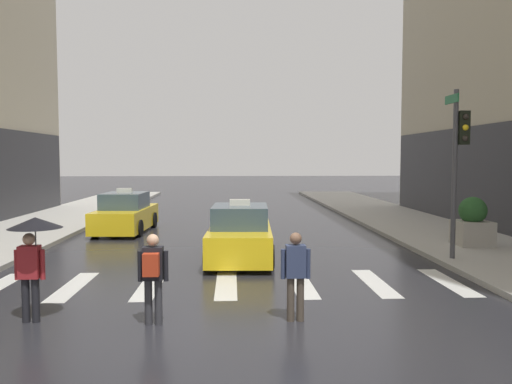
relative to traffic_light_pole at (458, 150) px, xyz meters
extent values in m
plane|color=#26262B|center=(-6.56, -5.16, -3.26)|extent=(160.00, 160.00, 0.00)
cube|color=silver|center=(-10.16, -2.16, -3.25)|extent=(0.50, 2.80, 0.01)
cube|color=silver|center=(-8.36, -2.16, -3.25)|extent=(0.50, 2.80, 0.01)
cube|color=silver|center=(-6.56, -2.16, -3.25)|extent=(0.50, 2.80, 0.01)
cube|color=silver|center=(-4.76, -2.16, -3.25)|extent=(0.50, 2.80, 0.01)
cube|color=silver|center=(-2.96, -2.16, -3.25)|extent=(0.50, 2.80, 0.01)
cube|color=silver|center=(-1.16, -2.16, -3.25)|extent=(0.50, 2.80, 0.01)
cylinder|color=#47474C|center=(-0.10, 0.00, -0.71)|extent=(0.14, 0.14, 4.80)
cube|color=black|center=(0.12, 0.00, 0.62)|extent=(0.30, 0.26, 0.95)
sphere|color=#28231E|center=(0.12, -0.14, 0.92)|extent=(0.17, 0.17, 0.17)
sphere|color=yellow|center=(0.12, -0.14, 0.62)|extent=(0.17, 0.17, 0.17)
sphere|color=#28231E|center=(0.12, -0.14, 0.32)|extent=(0.17, 0.17, 0.17)
cube|color=#196638|center=(-0.15, 0.18, 1.44)|extent=(0.04, 0.84, 0.24)
cube|color=yellow|center=(-6.18, 0.94, -2.70)|extent=(1.98, 4.57, 0.84)
cube|color=#384C5B|center=(-6.18, 0.84, -1.96)|extent=(1.69, 2.16, 0.64)
cube|color=silver|center=(-6.18, 0.84, -1.55)|extent=(0.61, 0.26, 0.18)
cylinder|color=black|center=(-6.98, 2.32, -2.93)|extent=(0.25, 0.67, 0.66)
cylinder|color=black|center=(-5.27, 2.25, -2.93)|extent=(0.25, 0.67, 0.66)
cylinder|color=black|center=(-7.09, -0.37, -2.93)|extent=(0.25, 0.67, 0.66)
cylinder|color=black|center=(-5.38, -0.44, -2.93)|extent=(0.25, 0.67, 0.66)
cube|color=#F2EAB2|center=(-6.72, 3.23, -2.65)|extent=(0.20, 0.05, 0.14)
cube|color=#F2EAB2|center=(-5.46, 3.18, -2.65)|extent=(0.20, 0.05, 0.14)
cube|color=yellow|center=(-10.79, 6.82, -2.70)|extent=(2.03, 4.59, 0.84)
cube|color=#384C5B|center=(-10.79, 6.72, -1.96)|extent=(1.71, 2.18, 0.64)
cube|color=silver|center=(-10.79, 6.72, -1.55)|extent=(0.61, 0.27, 0.18)
cylinder|color=black|center=(-11.57, 8.21, -2.93)|extent=(0.25, 0.67, 0.66)
cylinder|color=black|center=(-9.86, 8.13, -2.93)|extent=(0.25, 0.67, 0.66)
cylinder|color=black|center=(-11.71, 5.52, -2.93)|extent=(0.25, 0.67, 0.66)
cylinder|color=black|center=(-10.00, 5.43, -2.93)|extent=(0.25, 0.67, 0.66)
cube|color=#F2EAB2|center=(-11.30, 9.12, -2.65)|extent=(0.20, 0.05, 0.14)
cube|color=#F2EAB2|center=(-10.04, 9.06, -2.65)|extent=(0.20, 0.05, 0.14)
cylinder|color=black|center=(-10.21, -4.77, -2.85)|extent=(0.14, 0.14, 0.82)
cylinder|color=black|center=(-10.03, -4.77, -2.85)|extent=(0.14, 0.14, 0.82)
cube|color=maroon|center=(-10.12, -4.77, -2.14)|extent=(0.36, 0.24, 0.60)
sphere|color=tan|center=(-10.12, -4.77, -1.72)|extent=(0.22, 0.22, 0.22)
cylinder|color=maroon|center=(-10.35, -4.77, -2.19)|extent=(0.09, 0.09, 0.55)
cylinder|color=maroon|center=(-9.89, -4.77, -2.19)|extent=(0.09, 0.09, 0.55)
cylinder|color=#4C4C4C|center=(-10.00, -4.77, -1.84)|extent=(0.02, 0.02, 1.00)
cone|color=black|center=(-10.00, -4.77, -1.42)|extent=(0.96, 0.96, 0.20)
cylinder|color=#333338|center=(-7.94, -5.00, -2.85)|extent=(0.14, 0.14, 0.82)
cylinder|color=#333338|center=(-7.76, -5.00, -2.85)|extent=(0.14, 0.14, 0.82)
cube|color=black|center=(-7.85, -5.00, -2.14)|extent=(0.36, 0.24, 0.60)
sphere|color=tan|center=(-7.85, -5.00, -1.72)|extent=(0.22, 0.22, 0.22)
cylinder|color=black|center=(-8.08, -5.00, -2.19)|extent=(0.09, 0.09, 0.55)
cylinder|color=black|center=(-7.62, -5.00, -2.19)|extent=(0.09, 0.09, 0.55)
cube|color=#B23319|center=(-7.85, -5.22, -2.12)|extent=(0.28, 0.18, 0.40)
cylinder|color=#473D33|center=(-5.35, -4.93, -2.85)|extent=(0.14, 0.14, 0.82)
cylinder|color=#473D33|center=(-5.17, -4.93, -2.85)|extent=(0.14, 0.14, 0.82)
cube|color=#2D3856|center=(-5.26, -4.93, -2.14)|extent=(0.36, 0.24, 0.60)
sphere|color=brown|center=(-5.26, -4.93, -1.72)|extent=(0.22, 0.22, 0.22)
cylinder|color=#2D3856|center=(-5.49, -4.93, -2.19)|extent=(0.09, 0.09, 0.55)
cylinder|color=#2D3856|center=(-5.03, -4.93, -2.19)|extent=(0.09, 0.09, 0.55)
cube|color=#A8A399|center=(1.52, 2.15, -2.71)|extent=(1.10, 1.10, 0.80)
sphere|color=#285628|center=(1.52, 2.15, -1.96)|extent=(0.90, 0.90, 0.90)
camera|label=1|loc=(-6.42, -14.08, -0.26)|focal=35.52mm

